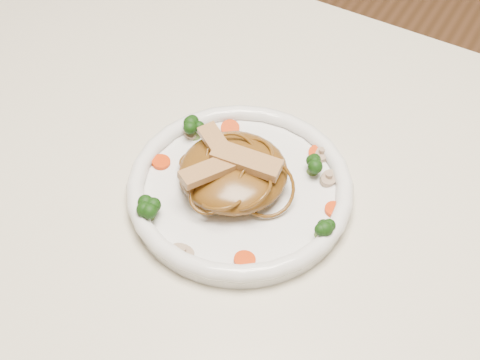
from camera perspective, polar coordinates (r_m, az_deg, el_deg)
The scene contains 19 objects.
table at distance 0.88m, azimuth 4.13°, elevation -8.02°, with size 1.20×0.80×0.75m.
plate at distance 0.82m, azimuth 0.00°, elevation -1.01°, with size 0.25×0.25×0.02m, color white.
noodle_mound at distance 0.80m, azimuth -0.52°, elevation 0.67°, with size 0.12×0.12×0.04m, color brown.
chicken_a at distance 0.78m, azimuth 0.52°, elevation 1.56°, with size 0.08×0.03×0.01m, color tan.
chicken_b at distance 0.80m, azimuth -1.71°, elevation 2.69°, with size 0.07×0.02×0.01m, color tan.
chicken_c at distance 0.77m, azimuth -2.41°, elevation 0.78°, with size 0.07×0.02×0.01m, color tan.
broccoli_0 at distance 0.82m, azimuth 5.84°, elevation 1.29°, with size 0.02×0.02×0.03m, color #123A0C, non-canonical shape.
broccoli_1 at distance 0.86m, azimuth -3.64°, elevation 4.20°, with size 0.03×0.03×0.03m, color #123A0C, non-canonical shape.
broccoli_2 at distance 0.78m, azimuth -7.37°, elevation -2.32°, with size 0.02×0.02×0.03m, color #123A0C, non-canonical shape.
broccoli_3 at distance 0.76m, azimuth 6.49°, elevation -3.74°, with size 0.02×0.02×0.03m, color #123A0C, non-canonical shape.
carrot_0 at distance 0.85m, azimuth 6.16°, elevation 2.16°, with size 0.02×0.02×0.01m, color red.
carrot_1 at distance 0.84m, azimuth -6.28°, elevation 1.42°, with size 0.02×0.02×0.01m, color red.
carrot_2 at distance 0.79m, azimuth 7.46°, elevation -2.33°, with size 0.02×0.02×0.01m, color red.
carrot_3 at distance 0.87m, azimuth -0.79°, elevation 4.13°, with size 0.02×0.02×0.01m, color red.
carrot_4 at distance 0.75m, azimuth 0.37°, elevation -6.37°, with size 0.02×0.02×0.01m, color red.
mushroom_0 at distance 0.76m, azimuth -4.58°, elevation -5.72°, with size 0.03×0.03×0.01m, color tan.
mushroom_1 at distance 0.82m, azimuth 7.05°, elevation 0.13°, with size 0.03×0.03×0.01m, color tan.
mushroom_2 at distance 0.87m, azimuth -3.99°, elevation 3.71°, with size 0.02×0.02×0.01m, color tan.
mushroom_3 at distance 0.85m, azimuth 6.50°, elevation 2.08°, with size 0.02×0.02×0.01m, color tan.
Camera 1 is at (0.18, -0.44, 1.39)m, focal length 53.80 mm.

